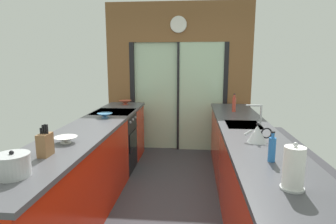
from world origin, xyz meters
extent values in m
cube|color=#38383D|center=(0.00, 0.60, -0.01)|extent=(5.04, 7.60, 0.02)
cube|color=brown|center=(0.00, 2.40, 2.35)|extent=(2.64, 0.08, 0.70)
cube|color=#B2D1AD|center=(-0.42, 2.42, 1.00)|extent=(0.80, 0.02, 2.00)
cube|color=#B2D1AD|center=(0.42, 2.38, 1.00)|extent=(0.80, 0.02, 2.00)
cube|color=black|center=(-0.86, 2.40, 1.00)|extent=(0.08, 0.10, 2.00)
cube|color=black|center=(0.86, 2.40, 1.00)|extent=(0.08, 0.10, 2.00)
cube|color=black|center=(0.00, 2.40, 1.00)|extent=(0.04, 0.10, 2.00)
cube|color=brown|center=(-1.11, 2.40, 1.00)|extent=(0.42, 0.08, 2.00)
cube|color=brown|center=(1.11, 2.40, 1.00)|extent=(0.42, 0.08, 2.00)
cylinder|color=white|center=(0.00, 2.34, 2.30)|extent=(0.27, 0.03, 0.27)
torus|color=beige|center=(0.00, 2.34, 2.30)|extent=(0.29, 0.02, 0.29)
cube|color=red|center=(-0.91, -0.33, 0.44)|extent=(0.58, 2.55, 0.88)
cube|color=red|center=(-0.91, 1.88, 0.44)|extent=(0.58, 0.65, 0.88)
cube|color=#4C4C51|center=(-0.91, 0.30, 0.90)|extent=(0.62, 3.80, 0.04)
cube|color=red|center=(0.91, 0.30, 0.44)|extent=(0.58, 3.80, 0.88)
cube|color=#3D3D42|center=(0.91, 0.30, 0.90)|extent=(0.62, 3.80, 0.04)
cube|color=#B7BABC|center=(0.89, 0.55, 0.90)|extent=(0.40, 0.48, 0.05)
cylinder|color=#B7BABC|center=(1.09, 0.55, 1.04)|extent=(0.02, 0.02, 0.24)
cylinder|color=#B7BABC|center=(1.00, 0.55, 1.15)|extent=(0.18, 0.02, 0.02)
cube|color=black|center=(-0.91, 1.25, 0.44)|extent=(0.58, 0.60, 0.88)
cube|color=black|center=(-0.61, 1.25, 0.48)|extent=(0.01, 0.48, 0.28)
cube|color=black|center=(-0.91, 1.25, 0.91)|extent=(0.58, 0.60, 0.03)
cylinder|color=#B7BABC|center=(-0.61, 1.07, 0.80)|extent=(0.02, 0.04, 0.04)
cylinder|color=#B7BABC|center=(-0.61, 1.25, 0.80)|extent=(0.02, 0.04, 0.04)
cylinder|color=#B7BABC|center=(-0.61, 1.43, 0.80)|extent=(0.02, 0.04, 0.04)
cylinder|color=silver|center=(-0.89, -0.39, 0.92)|extent=(0.10, 0.10, 0.01)
cone|color=silver|center=(-0.89, -0.39, 0.95)|extent=(0.21, 0.21, 0.05)
cylinder|color=teal|center=(-0.89, 0.79, 0.92)|extent=(0.09, 0.09, 0.01)
cone|color=teal|center=(-0.89, 0.79, 0.96)|extent=(0.20, 0.20, 0.06)
cylinder|color=#BC4C38|center=(-0.89, 1.93, 0.92)|extent=(0.10, 0.10, 0.01)
cone|color=#BC4C38|center=(-0.89, 1.93, 0.96)|extent=(0.22, 0.22, 0.07)
cube|color=brown|center=(-0.89, -0.75, 1.01)|extent=(0.08, 0.14, 0.18)
cylinder|color=black|center=(-0.92, -0.75, 1.12)|extent=(0.02, 0.02, 0.06)
cylinder|color=black|center=(-0.90, -0.75, 1.13)|extent=(0.02, 0.02, 0.08)
cylinder|color=black|center=(-0.88, -0.75, 1.14)|extent=(0.02, 0.02, 0.09)
cylinder|color=black|center=(-0.86, -0.75, 1.14)|extent=(0.02, 0.02, 0.09)
cylinder|color=#B7BABC|center=(-0.89, -1.17, 0.99)|extent=(0.22, 0.22, 0.14)
cylinder|color=#B7BABC|center=(-0.89, -1.17, 1.07)|extent=(0.23, 0.23, 0.01)
sphere|color=black|center=(-0.89, -1.17, 1.09)|extent=(0.03, 0.03, 0.03)
cone|color=#B7BABC|center=(0.89, -0.19, 1.00)|extent=(0.18, 0.18, 0.16)
sphere|color=black|center=(0.89, -0.19, 1.09)|extent=(0.03, 0.03, 0.03)
cylinder|color=#B7BABC|center=(0.81, -0.19, 1.01)|extent=(0.08, 0.02, 0.07)
torus|color=black|center=(0.98, -0.19, 1.01)|extent=(0.10, 0.01, 0.10)
cylinder|color=#286BB7|center=(0.89, -0.71, 1.01)|extent=(0.05, 0.05, 0.19)
cylinder|color=#286BB7|center=(0.89, -0.71, 1.13)|extent=(0.02, 0.02, 0.04)
cylinder|color=black|center=(0.89, -0.71, 1.15)|extent=(0.03, 0.03, 0.01)
cylinder|color=#B23D2D|center=(0.89, 1.40, 1.03)|extent=(0.05, 0.05, 0.22)
cylinder|color=#B23D2D|center=(0.89, 1.40, 1.16)|extent=(0.02, 0.02, 0.04)
cylinder|color=black|center=(0.89, 1.40, 1.19)|extent=(0.03, 0.03, 0.01)
cylinder|color=#B7BABC|center=(0.89, -1.19, 0.93)|extent=(0.14, 0.14, 0.01)
cylinder|color=white|center=(0.89, -1.19, 1.06)|extent=(0.12, 0.12, 0.25)
sphere|color=#B7BABC|center=(0.89, -1.19, 1.20)|extent=(0.03, 0.03, 0.03)
camera|label=1|loc=(0.29, -2.84, 1.68)|focal=30.28mm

